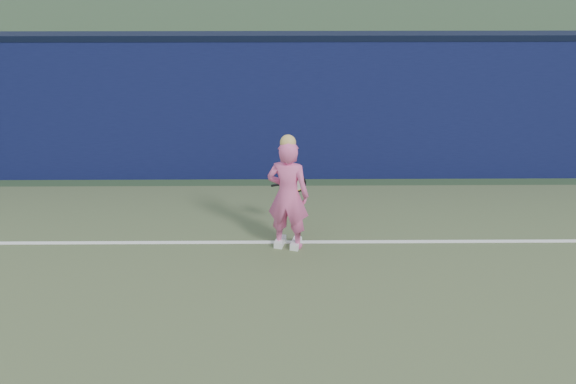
{
  "coord_description": "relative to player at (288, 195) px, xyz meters",
  "views": [
    {
      "loc": [
        -0.3,
        -3.86,
        4.6
      ],
      "look_at": [
        -0.24,
        3.92,
        0.88
      ],
      "focal_mm": 38.0,
      "sensor_mm": 36.0,
      "label": 1
    }
  ],
  "objects": [
    {
      "name": "backstop_wall",
      "position": [
        0.24,
        2.58,
        0.41
      ],
      "size": [
        24.0,
        0.4,
        2.5
      ],
      "primitive_type": "cube",
      "color": "#0D123C",
      "rests_on": "ground"
    },
    {
      "name": "wall_cap",
      "position": [
        0.24,
        2.58,
        1.71
      ],
      "size": [
        24.0,
        0.42,
        0.1
      ],
      "primitive_type": "cube",
      "color": "black",
      "rests_on": "backstop_wall"
    },
    {
      "name": "player",
      "position": [
        0.0,
        0.0,
        0.0
      ],
      "size": [
        0.68,
        0.53,
        1.74
      ],
      "rotation": [
        0.0,
        0.0,
        2.89
      ],
      "color": "#EB5B9B",
      "rests_on": "ground"
    },
    {
      "name": "racket",
      "position": [
        0.1,
        0.41,
        -0.01
      ],
      "size": [
        0.53,
        0.21,
        0.3
      ],
      "rotation": [
        0.0,
        0.0,
        -0.42
      ],
      "color": "black",
      "rests_on": "ground"
    }
  ]
}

